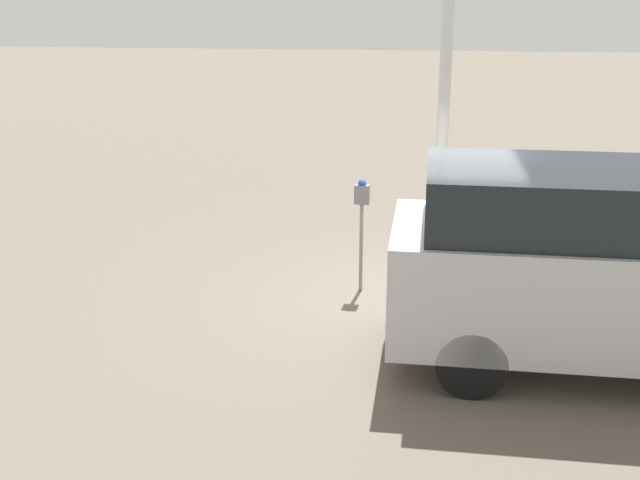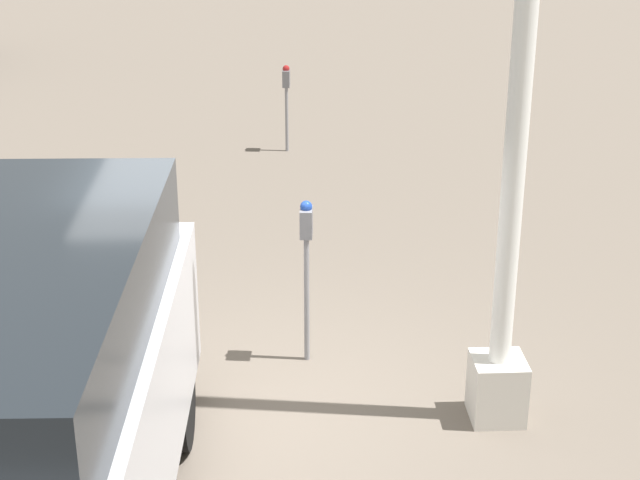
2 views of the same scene
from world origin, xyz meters
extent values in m
plane|color=#60564C|center=(0.00, 0.00, 0.00)|extent=(80.00, 80.00, 0.00)
cylinder|color=gray|center=(-0.69, 0.47, 0.62)|extent=(0.05, 0.05, 1.25)
cube|color=slate|center=(-0.69, 0.47, 1.38)|extent=(0.21, 0.13, 0.26)
sphere|color=navy|center=(-0.69, 0.47, 1.53)|extent=(0.11, 0.11, 0.11)
cylinder|color=gray|center=(-7.55, 0.42, 0.52)|extent=(0.05, 0.05, 1.04)
cube|color=slate|center=(-7.55, 0.42, 1.17)|extent=(0.21, 0.13, 0.26)
sphere|color=maroon|center=(-7.55, 0.42, 1.32)|extent=(0.11, 0.11, 0.11)
cube|color=beige|center=(0.40, 2.02, 0.28)|extent=(0.44, 0.44, 0.55)
cube|color=#B2B2B7|center=(2.10, -1.54, 0.98)|extent=(4.72, 2.11, 1.22)
cylinder|color=black|center=(0.68, -0.63, 0.37)|extent=(0.75, 0.26, 0.74)
camera|label=1|loc=(-0.08, -9.94, 4.14)|focal=45.00mm
camera|label=2|loc=(7.47, 0.17, 4.49)|focal=55.00mm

